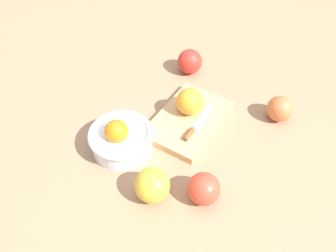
{
  "coord_description": "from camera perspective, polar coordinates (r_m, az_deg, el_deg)",
  "views": [
    {
      "loc": [
        -0.47,
        -0.39,
        0.71
      ],
      "look_at": [
        -0.01,
        0.04,
        0.04
      ],
      "focal_mm": 37.44,
      "sensor_mm": 36.0,
      "label": 1
    }
  ],
  "objects": [
    {
      "name": "orange_on_board",
      "position": [
        0.96,
        3.55,
        4.0
      ],
      "size": [
        0.07,
        0.07,
        0.07
      ],
      "primitive_type": "sphere",
      "color": "orange",
      "rests_on": "cutting_board"
    },
    {
      "name": "apple_front_right",
      "position": [
        1.02,
        17.73,
        2.7
      ],
      "size": [
        0.07,
        0.07,
        0.07
      ],
      "primitive_type": "sphere",
      "color": "#CC6638",
      "rests_on": "ground_plane"
    },
    {
      "name": "apple_front_left",
      "position": [
        0.81,
        -2.59,
        -9.62
      ],
      "size": [
        0.08,
        0.08,
        0.08
      ],
      "primitive_type": "sphere",
      "color": "gold",
      "rests_on": "ground_plane"
    },
    {
      "name": "knife",
      "position": [
        0.94,
        4.43,
        -0.14
      ],
      "size": [
        0.16,
        0.05,
        0.01
      ],
      "color": "silver",
      "rests_on": "cutting_board"
    },
    {
      "name": "apple_back_right",
      "position": [
        1.14,
        3.56,
        10.44
      ],
      "size": [
        0.08,
        0.08,
        0.08
      ],
      "primitive_type": "sphere",
      "color": "red",
      "rests_on": "ground_plane"
    },
    {
      "name": "apple_front_left_2",
      "position": [
        0.81,
        5.84,
        -10.12
      ],
      "size": [
        0.08,
        0.08,
        0.08
      ],
      "primitive_type": "sphere",
      "color": "#D6422D",
      "rests_on": "ground_plane"
    },
    {
      "name": "ground_plane",
      "position": [
        0.94,
        2.05,
        -2.59
      ],
      "size": [
        2.4,
        2.4,
        0.0
      ],
      "primitive_type": "plane",
      "color": "#997556"
    },
    {
      "name": "cutting_board",
      "position": [
        0.98,
        3.35,
        0.94
      ],
      "size": [
        0.27,
        0.2,
        0.02
      ],
      "primitive_type": "cube",
      "rotation": [
        0.0,
        0.0,
        0.18
      ],
      "color": "tan",
      "rests_on": "ground_plane"
    },
    {
      "name": "bowl",
      "position": [
        0.9,
        -7.67,
        -1.98
      ],
      "size": [
        0.17,
        0.17,
        0.1
      ],
      "color": "silver",
      "rests_on": "ground_plane"
    }
  ]
}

